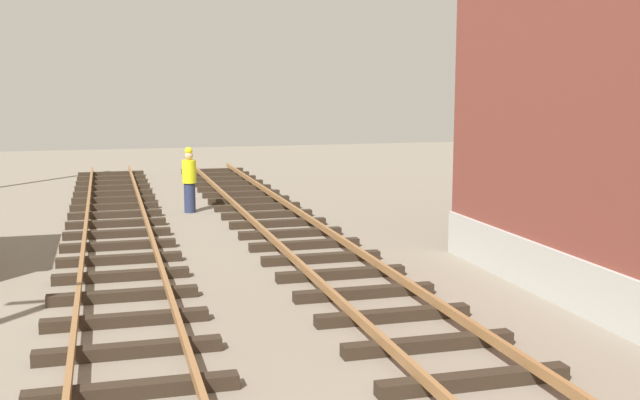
% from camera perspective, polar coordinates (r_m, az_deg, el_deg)
% --- Properties ---
extents(track_worker_foreground, '(0.40, 0.40, 1.87)m').
position_cam_1_polar(track_worker_foreground, '(22.48, -9.49, 1.44)').
color(track_worker_foreground, '#262D4C').
rests_on(track_worker_foreground, ground).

